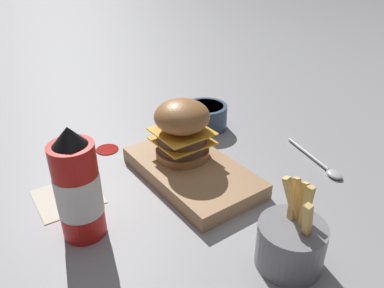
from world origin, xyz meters
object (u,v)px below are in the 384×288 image
ketchup_bottle (78,189)px  fries_basket (291,243)px  spoon (323,166)px  burger (182,129)px  serving_board (192,171)px  side_bowl (205,116)px

ketchup_bottle → fries_basket: 0.35m
fries_basket → spoon: bearing=117.3°
fries_basket → burger: bearing=176.5°
serving_board → side_bowl: bearing=135.9°
side_bowl → spoon: 0.33m
ketchup_bottle → side_bowl: 0.46m
fries_basket → spoon: 0.31m
ketchup_bottle → burger: bearing=105.4°
burger → side_bowl: size_ratio=1.12×
ketchup_bottle → spoon: bearing=77.7°
ketchup_bottle → fries_basket: (0.25, 0.23, -0.05)m
fries_basket → spoon: size_ratio=0.77×
fries_basket → side_bowl: fries_basket is taller
serving_board → side_bowl: 0.24m
fries_basket → ketchup_bottle: bearing=-137.4°
serving_board → side_bowl: (-0.17, 0.17, 0.02)m
spoon → fries_basket: bearing=-47.8°
side_bowl → spoon: size_ratio=0.61×
burger → ketchup_bottle: bearing=-74.6°
ketchup_bottle → side_bowl: (-0.20, 0.42, -0.06)m
burger → fries_basket: (0.32, -0.02, -0.06)m
burger → side_bowl: burger is taller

